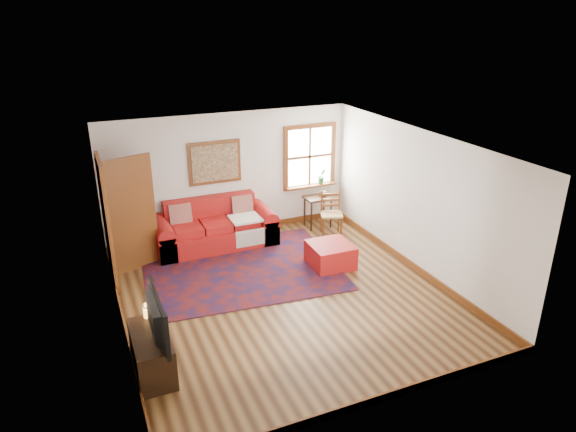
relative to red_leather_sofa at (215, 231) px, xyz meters
name	(u,v)px	position (x,y,z in m)	size (l,w,h in m)	color
ground	(283,295)	(0.48, -2.30, -0.30)	(5.50, 5.50, 0.00)	#3B2210
room_envelope	(282,199)	(0.48, -2.28, 1.35)	(5.04, 5.54, 2.52)	silver
window	(311,163)	(2.26, 0.41, 1.01)	(1.18, 0.20, 1.38)	white
doorway	(122,216)	(-1.72, -0.52, 0.77)	(0.89, 1.08, 2.14)	black
framed_artwork	(215,163)	(0.18, 0.42, 1.25)	(1.05, 0.07, 0.85)	brown
persian_rug	(241,268)	(0.14, -1.18, -0.29)	(3.36, 2.69, 0.02)	#56110C
red_leather_sofa	(215,231)	(0.00, 0.00, 0.00)	(2.32, 0.96, 0.91)	#A91615
red_ottoman	(330,255)	(1.67, -1.68, -0.09)	(0.73, 0.73, 0.42)	#A91615
side_table	(318,202)	(2.26, 0.04, 0.25)	(0.56, 0.42, 0.67)	black
ladder_back_chair	(331,212)	(2.33, -0.42, 0.19)	(0.54, 0.52, 0.91)	tan
media_cabinet	(152,353)	(-1.78, -3.41, -0.03)	(0.45, 1.00, 0.55)	black
television	(150,318)	(-1.76, -3.51, 0.55)	(1.04, 0.14, 0.60)	black
candle_hurricane	(148,311)	(-1.73, -2.98, 0.33)	(0.12, 0.12, 0.18)	silver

